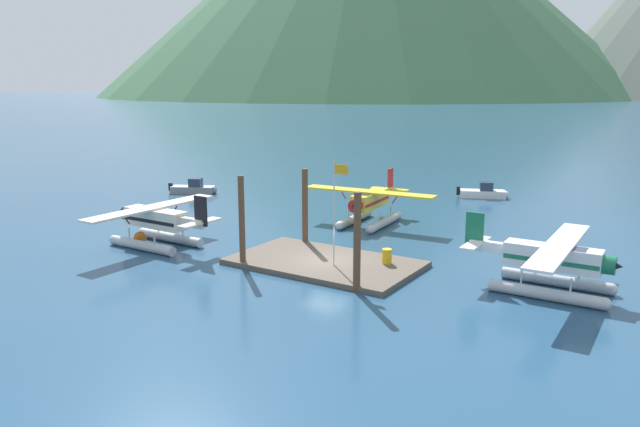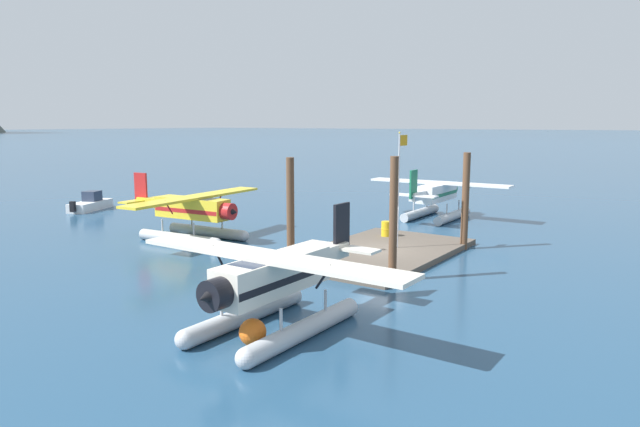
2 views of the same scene
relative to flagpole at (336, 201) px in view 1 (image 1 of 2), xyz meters
The scene contains 13 objects.
ground_plane 4.29m from the flagpole, 153.45° to the left, with size 1200.00×1200.00×0.00m, color navy.
dock_platform 4.14m from the flagpole, 153.45° to the left, with size 11.06×6.50×0.30m, color brown.
piling_near_left 5.76m from the flagpole, 156.06° to the right, with size 0.36×0.36×5.48m, color brown.
piling_near_right 4.11m from the flagpole, 42.12° to the right, with size 0.39×0.39×5.32m, color brown.
piling_far_left 6.13m from the flagpole, 141.41° to the left, with size 0.39×0.39×5.21m, color brown.
flagpole is the anchor object (origin of this frame).
fuel_drum 4.56m from the flagpole, 40.09° to the left, with size 0.62×0.62×0.88m.
mooring_buoy 14.89m from the flagpole, behind, with size 0.86×0.86×0.86m, color orange.
seaplane_white_stbd_fwd 12.09m from the flagpole, 13.18° to the left, with size 7.98×10.42×3.84m.
seaplane_yellow_bow_left 12.42m from the flagpole, 108.69° to the left, with size 10.48×7.97×3.84m.
seaplane_cream_port_aft 13.32m from the flagpole, behind, with size 7.98×10.41×3.84m.
boat_white_open_north 27.55m from the flagpole, 90.00° to the left, with size 4.60×3.02×1.50m.
boat_grey_open_west 28.87m from the flagpole, 150.42° to the left, with size 4.50×3.21×1.50m.
Camera 1 is at (18.87, -30.02, 10.83)m, focal length 34.43 mm.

